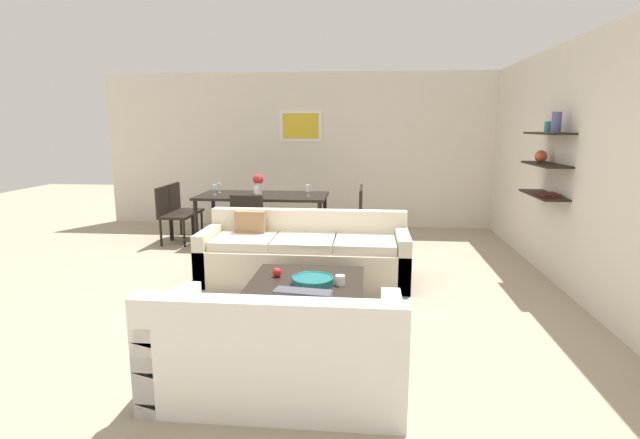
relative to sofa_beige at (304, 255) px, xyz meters
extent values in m
plane|color=tan|center=(-0.12, -0.34, -0.29)|extent=(18.00, 18.00, 0.00)
cube|color=silver|center=(0.18, 3.19, 1.06)|extent=(8.40, 0.06, 2.70)
cube|color=white|center=(-0.47, 3.15, 1.49)|extent=(0.75, 0.02, 0.55)
cube|color=gold|center=(-0.47, 3.13, 1.49)|extent=(0.64, 0.01, 0.44)
cube|color=silver|center=(2.91, 0.26, 1.06)|extent=(0.06, 8.20, 2.70)
cube|color=black|center=(2.74, 0.31, 1.41)|extent=(0.28, 0.90, 0.02)
cube|color=black|center=(2.74, 0.31, 1.06)|extent=(0.28, 0.90, 0.02)
cube|color=black|center=(2.74, 0.31, 0.71)|extent=(0.28, 0.90, 0.02)
cylinder|color=#4C518C|center=(2.74, 0.11, 1.53)|extent=(0.10, 0.10, 0.22)
sphere|color=#D85933|center=(2.74, 0.49, 1.14)|extent=(0.14, 0.14, 0.14)
cylinder|color=teal|center=(2.74, 0.36, 1.48)|extent=(0.07, 0.07, 0.12)
cube|color=#4C1E19|center=(2.74, 0.16, 0.74)|extent=(0.20, 0.28, 0.03)
cube|color=beige|center=(0.01, -0.04, -0.08)|extent=(2.38, 0.90, 0.42)
cube|color=beige|center=(0.01, 0.33, 0.31)|extent=(2.38, 0.16, 0.36)
cube|color=beige|center=(-1.11, -0.04, 0.01)|extent=(0.14, 0.90, 0.60)
cube|color=beige|center=(1.13, -0.04, 0.01)|extent=(0.14, 0.90, 0.60)
cube|color=beige|center=(-0.69, -0.08, 0.18)|extent=(0.68, 0.70, 0.10)
cube|color=beige|center=(0.01, -0.08, 0.18)|extent=(0.68, 0.70, 0.10)
cube|color=beige|center=(0.71, -0.08, 0.18)|extent=(0.68, 0.70, 0.10)
cube|color=#99724C|center=(-0.67, 0.15, 0.31)|extent=(0.36, 0.13, 0.36)
cube|color=white|center=(0.14, -2.41, -0.08)|extent=(1.66, 0.90, 0.42)
cube|color=white|center=(0.14, -2.78, 0.31)|extent=(1.66, 0.16, 0.36)
cube|color=white|center=(0.91, -2.41, 0.01)|extent=(0.14, 0.90, 0.60)
cube|color=white|center=(-0.62, -2.41, 0.01)|extent=(0.14, 0.90, 0.60)
cube|color=white|center=(0.49, -2.37, 0.18)|extent=(0.67, 0.70, 0.10)
cube|color=white|center=(-0.20, -2.37, 0.18)|extent=(0.67, 0.70, 0.10)
cube|color=#4C4C56|center=(0.33, -2.60, 0.31)|extent=(0.37, 0.17, 0.36)
cube|color=black|center=(0.18, -1.22, -0.10)|extent=(1.04, 1.05, 0.38)
cylinder|color=#19666B|center=(0.24, -1.29, 0.12)|extent=(0.38, 0.38, 0.06)
torus|color=#19666B|center=(0.24, -1.29, 0.15)|extent=(0.38, 0.38, 0.02)
cylinder|color=silver|center=(0.49, -1.29, 0.13)|extent=(0.09, 0.09, 0.09)
sphere|color=red|center=(-0.12, -1.11, 0.13)|extent=(0.09, 0.09, 0.09)
cube|color=black|center=(-0.87, 1.77, 0.44)|extent=(1.96, 0.95, 0.04)
cylinder|color=black|center=(-1.79, 1.35, 0.06)|extent=(0.06, 0.06, 0.71)
cylinder|color=black|center=(0.05, 1.35, 0.06)|extent=(0.06, 0.06, 0.71)
cylinder|color=black|center=(-1.79, 2.18, 0.06)|extent=(0.06, 0.06, 0.71)
cylinder|color=black|center=(0.05, 2.18, 0.06)|extent=(0.06, 0.06, 0.71)
cube|color=black|center=(-2.17, 1.98, 0.14)|extent=(0.44, 0.44, 0.04)
cube|color=black|center=(-2.37, 1.98, 0.37)|extent=(0.04, 0.44, 0.43)
cylinder|color=black|center=(-1.99, 1.80, -0.09)|extent=(0.04, 0.04, 0.41)
cylinder|color=black|center=(-1.99, 2.16, -0.09)|extent=(0.04, 0.04, 0.41)
cylinder|color=black|center=(-2.35, 1.80, -0.09)|extent=(0.04, 0.04, 0.41)
cylinder|color=black|center=(-2.35, 2.16, -0.09)|extent=(0.04, 0.04, 0.41)
cube|color=black|center=(0.43, 1.55, 0.14)|extent=(0.44, 0.44, 0.04)
cube|color=black|center=(0.63, 1.55, 0.37)|extent=(0.04, 0.44, 0.43)
cylinder|color=black|center=(0.25, 1.73, -0.09)|extent=(0.04, 0.04, 0.41)
cylinder|color=black|center=(0.25, 1.37, -0.09)|extent=(0.04, 0.04, 0.41)
cylinder|color=black|center=(0.61, 1.73, -0.09)|extent=(0.04, 0.04, 0.41)
cylinder|color=black|center=(0.61, 1.37, -0.09)|extent=(0.04, 0.04, 0.41)
cube|color=black|center=(-0.87, 0.97, 0.14)|extent=(0.44, 0.44, 0.04)
cube|color=black|center=(-0.87, 0.77, 0.37)|extent=(0.44, 0.04, 0.43)
cylinder|color=black|center=(-0.69, 1.15, -0.09)|extent=(0.04, 0.04, 0.41)
cylinder|color=black|center=(-1.05, 1.15, -0.09)|extent=(0.04, 0.04, 0.41)
cylinder|color=black|center=(-0.69, 0.79, -0.09)|extent=(0.04, 0.04, 0.41)
cylinder|color=black|center=(-1.05, 0.79, -0.09)|extent=(0.04, 0.04, 0.41)
cube|color=black|center=(0.43, 1.98, 0.14)|extent=(0.44, 0.44, 0.04)
cube|color=black|center=(0.63, 1.98, 0.37)|extent=(0.04, 0.44, 0.43)
cylinder|color=black|center=(0.25, 2.16, -0.09)|extent=(0.04, 0.04, 0.41)
cylinder|color=black|center=(0.25, 1.80, -0.09)|extent=(0.04, 0.04, 0.41)
cylinder|color=black|center=(0.61, 2.16, -0.09)|extent=(0.04, 0.04, 0.41)
cylinder|color=black|center=(0.61, 1.80, -0.09)|extent=(0.04, 0.04, 0.41)
cube|color=black|center=(-2.17, 1.55, 0.14)|extent=(0.44, 0.44, 0.04)
cube|color=black|center=(-2.37, 1.55, 0.37)|extent=(0.04, 0.44, 0.43)
cylinder|color=black|center=(-1.99, 1.37, -0.09)|extent=(0.04, 0.04, 0.41)
cylinder|color=black|center=(-1.99, 1.73, -0.09)|extent=(0.04, 0.04, 0.41)
cylinder|color=black|center=(-2.35, 1.37, -0.09)|extent=(0.04, 0.04, 0.41)
cylinder|color=black|center=(-2.35, 1.73, -0.09)|extent=(0.04, 0.04, 0.41)
cylinder|color=silver|center=(-1.59, 1.65, 0.46)|extent=(0.06, 0.06, 0.01)
cylinder|color=silver|center=(-1.59, 1.65, 0.50)|extent=(0.01, 0.01, 0.07)
cylinder|color=silver|center=(-1.59, 1.65, 0.58)|extent=(0.07, 0.07, 0.08)
cylinder|color=silver|center=(-0.16, 1.65, 0.46)|extent=(0.06, 0.06, 0.01)
cylinder|color=silver|center=(-0.16, 1.65, 0.50)|extent=(0.01, 0.01, 0.07)
cylinder|color=silver|center=(-0.16, 1.65, 0.58)|extent=(0.08, 0.08, 0.10)
cylinder|color=silver|center=(-1.59, 1.89, 0.46)|extent=(0.06, 0.06, 0.01)
cylinder|color=silver|center=(-1.59, 1.89, 0.50)|extent=(0.01, 0.01, 0.07)
cylinder|color=silver|center=(-1.59, 1.89, 0.58)|extent=(0.08, 0.08, 0.08)
cylinder|color=silver|center=(-0.87, 1.35, 0.46)|extent=(0.06, 0.06, 0.01)
cylinder|color=silver|center=(-0.87, 1.35, 0.50)|extent=(0.01, 0.01, 0.07)
cylinder|color=silver|center=(-0.87, 1.35, 0.58)|extent=(0.07, 0.07, 0.09)
cylinder|color=silver|center=(-0.94, 1.79, 0.54)|extent=(0.11, 0.11, 0.17)
sphere|color=red|center=(-0.94, 1.79, 0.69)|extent=(0.16, 0.16, 0.16)
camera|label=1|loc=(0.72, -5.43, 1.49)|focal=27.17mm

